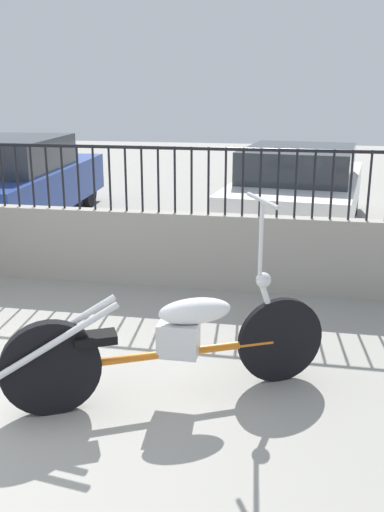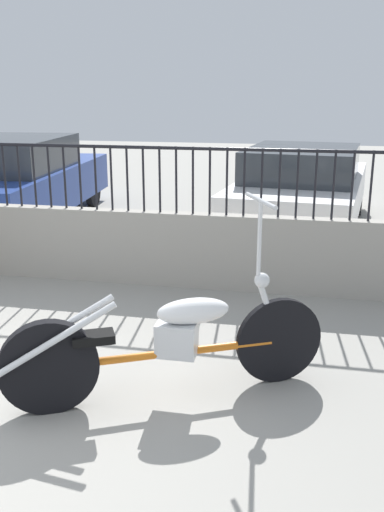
# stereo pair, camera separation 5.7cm
# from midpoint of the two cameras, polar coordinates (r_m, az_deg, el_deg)

# --- Properties ---
(low_wall) EXTENTS (9.72, 0.18, 0.82)m
(low_wall) POSITION_cam_midpoint_polar(r_m,az_deg,el_deg) (6.52, -10.45, 1.10)
(low_wall) COLOR #9E998E
(low_wall) RESTS_ON ground_plane
(fence_railing) EXTENTS (9.72, 0.04, 0.70)m
(fence_railing) POSITION_cam_midpoint_polar(r_m,az_deg,el_deg) (6.35, -10.87, 8.82)
(fence_railing) COLOR black
(fence_railing) RESTS_ON low_wall
(motorcycle_orange) EXTENTS (2.14, 1.14, 1.40)m
(motorcycle_orange) POSITION_cam_midpoint_polar(r_m,az_deg,el_deg) (3.98, -3.87, -8.64)
(motorcycle_orange) COLOR black
(motorcycle_orange) RESTS_ON ground_plane
(car_blue) EXTENTS (2.16, 4.56, 1.38)m
(car_blue) POSITION_cam_midpoint_polar(r_m,az_deg,el_deg) (9.57, -17.86, 7.18)
(car_blue) COLOR black
(car_blue) RESTS_ON ground_plane
(car_white) EXTENTS (2.19, 4.35, 1.27)m
(car_white) POSITION_cam_midpoint_polar(r_m,az_deg,el_deg) (8.89, 10.46, 6.74)
(car_white) COLOR black
(car_white) RESTS_ON ground_plane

